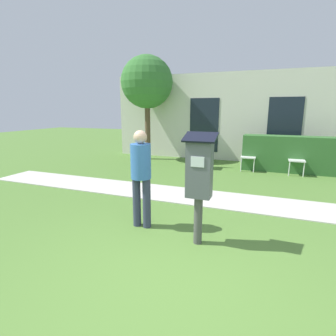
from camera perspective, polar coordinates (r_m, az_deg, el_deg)
ground_plane at (r=3.21m, az=0.76°, el=-23.48°), size 40.00×40.00×0.00m
sidewalk at (r=5.74m, az=10.84°, el=-6.70°), size 12.00×1.10×0.02m
building_facade at (r=10.05m, az=15.98°, el=10.51°), size 10.00×0.26×3.20m
parking_meter at (r=3.60m, az=6.82°, el=-1.48°), size 0.44×0.31×1.59m
person_standing at (r=4.16m, az=-5.90°, el=-0.78°), size 0.32×0.32×1.58m
outdoor_chair_left at (r=8.65m, az=8.09°, el=3.47°), size 0.44×0.44×0.90m
outdoor_chair_middle at (r=8.61m, az=17.17°, el=2.99°), size 0.44×0.44×0.90m
outdoor_chair_right at (r=8.57m, az=26.22°, el=2.20°), size 0.44×0.44×0.90m
hedge_row at (r=8.87m, az=25.56°, el=2.72°), size 2.96×0.60×1.10m
tree at (r=10.12m, az=-4.60°, el=18.02°), size 1.90×1.90×3.82m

